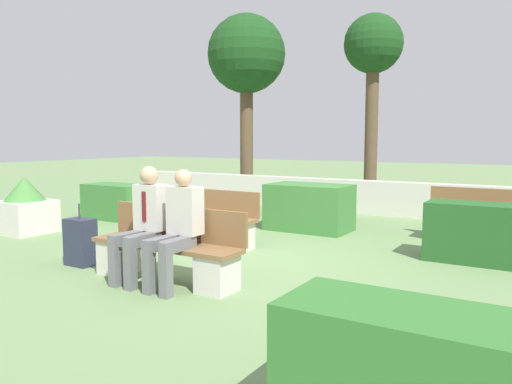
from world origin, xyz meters
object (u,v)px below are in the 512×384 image
(tree_center_left, at_px, (373,53))
(person_seated_man, at_px, (144,218))
(planter_corner_right, at_px, (25,207))
(bench_right_side, at_px, (481,223))
(suitcase, at_px, (80,242))
(tree_leftmost, at_px, (246,57))
(bench_front, at_px, (167,253))
(person_seated_woman, at_px, (178,224))
(bench_left_side, at_px, (200,223))

(tree_center_left, bearing_deg, person_seated_man, -89.51)
(planter_corner_right, bearing_deg, bench_right_side, 25.14)
(suitcase, distance_m, tree_leftmost, 8.75)
(tree_leftmost, relative_size, tree_center_left, 1.07)
(suitcase, bearing_deg, tree_center_left, 81.77)
(bench_right_side, relative_size, tree_center_left, 0.35)
(bench_front, height_order, person_seated_woman, person_seated_woman)
(bench_front, relative_size, tree_center_left, 0.41)
(person_seated_man, distance_m, tree_center_left, 8.78)
(planter_corner_right, relative_size, tree_center_left, 0.21)
(person_seated_woman, xyz_separation_m, tree_center_left, (-0.59, 8.23, 3.07))
(bench_front, distance_m, person_seated_woman, 0.51)
(tree_center_left, bearing_deg, suitcase, -98.23)
(bench_left_side, distance_m, tree_leftmost, 7.35)
(bench_left_side, bearing_deg, suitcase, -102.37)
(tree_center_left, bearing_deg, planter_corner_right, -118.66)
(bench_front, relative_size, bench_right_side, 1.18)
(person_seated_woman, bearing_deg, suitcase, 176.59)
(bench_front, height_order, tree_center_left, tree_center_left)
(tree_leftmost, bearing_deg, planter_corner_right, -93.68)
(bench_front, bearing_deg, tree_leftmost, 116.28)
(person_seated_woman, bearing_deg, person_seated_man, 179.62)
(planter_corner_right, xyz_separation_m, tree_leftmost, (0.43, 6.61, 3.45))
(bench_front, distance_m, person_seated_man, 0.49)
(person_seated_man, relative_size, tree_leftmost, 0.26)
(person_seated_man, bearing_deg, bench_right_side, 55.26)
(person_seated_woman, bearing_deg, tree_leftmost, 117.58)
(bench_front, xyz_separation_m, person_seated_man, (-0.22, -0.14, 0.41))
(bench_left_side, relative_size, person_seated_woman, 1.47)
(tree_leftmost, bearing_deg, bench_right_side, -26.74)
(planter_corner_right, bearing_deg, bench_front, -13.26)
(planter_corner_right, xyz_separation_m, tree_center_left, (3.88, 7.10, 3.34))
(person_seated_woman, relative_size, planter_corner_right, 1.32)
(tree_leftmost, height_order, tree_center_left, tree_leftmost)
(bench_front, distance_m, tree_center_left, 8.80)
(person_seated_woman, distance_m, tree_leftmost, 9.30)
(person_seated_man, bearing_deg, planter_corner_right, 164.11)
(bench_right_side, distance_m, suitcase, 6.10)
(person_seated_woman, distance_m, planter_corner_right, 4.62)
(bench_right_side, relative_size, tree_leftmost, 0.33)
(suitcase, bearing_deg, bench_front, 1.52)
(bench_left_side, distance_m, tree_center_left, 7.18)
(bench_front, relative_size, bench_left_side, 1.01)
(bench_left_side, bearing_deg, person_seated_woman, -54.62)
(person_seated_man, xyz_separation_m, tree_leftmost, (-3.53, 7.74, 3.17))
(person_seated_man, bearing_deg, tree_leftmost, 114.50)
(person_seated_man, distance_m, suitcase, 1.32)
(bench_front, bearing_deg, person_seated_man, -147.84)
(bench_front, distance_m, suitcase, 1.47)
(bench_left_side, relative_size, planter_corner_right, 1.95)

